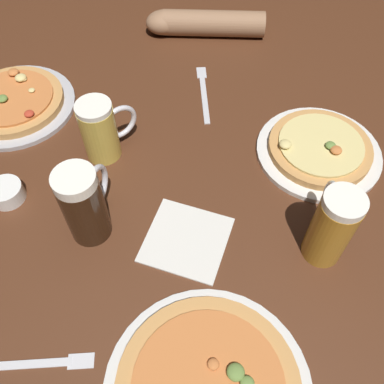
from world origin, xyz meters
TOP-DOWN VIEW (x-y plane):
  - ground_plane at (0.00, 0.00)m, footprint 2.40×2.40m
  - pizza_plate_far at (0.31, 0.07)m, footprint 0.28×0.28m
  - pizza_plate_side at (-0.39, 0.35)m, footprint 0.30×0.30m
  - beer_mug_dark at (0.23, -0.16)m, footprint 0.08×0.14m
  - beer_mug_amber at (-0.21, -0.04)m, footprint 0.09×0.13m
  - beer_mug_pale at (-0.17, 0.16)m, footprint 0.13×0.09m
  - ramekin_sauce at (-0.39, 0.07)m, footprint 0.07×0.07m
  - napkin_folded at (-0.03, -0.10)m, footprint 0.21×0.21m
  - fork_left at (-0.33, -0.29)m, footprint 0.23×0.04m
  - fork_spare at (0.09, 0.32)m, footprint 0.04×0.22m
  - diner_arm at (0.12, 0.58)m, footprint 0.34×0.14m

SIDE VIEW (x-z plane):
  - ground_plane at x=0.00m, z-range -0.03..0.00m
  - fork_left at x=-0.33m, z-range 0.00..0.01m
  - fork_spare at x=0.09m, z-range 0.00..0.01m
  - napkin_folded at x=-0.03m, z-range 0.00..0.01m
  - pizza_plate_far at x=0.31m, z-range -0.01..0.04m
  - pizza_plate_side at x=-0.39m, z-range -0.01..0.04m
  - ramekin_sauce at x=-0.39m, z-range 0.00..0.04m
  - diner_arm at x=0.12m, z-range 0.00..0.07m
  - beer_mug_pale at x=-0.17m, z-range 0.00..0.15m
  - beer_mug_amber at x=-0.21m, z-range 0.00..0.17m
  - beer_mug_dark at x=0.23m, z-range 0.00..0.17m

